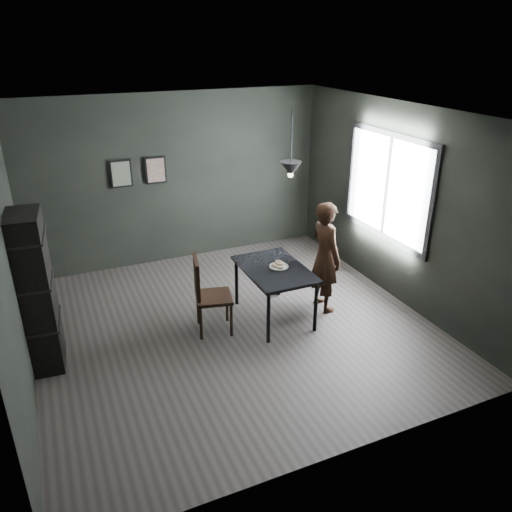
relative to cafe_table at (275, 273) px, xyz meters
name	(u,v)px	position (x,y,z in m)	size (l,w,h in m)	color
ground	(234,326)	(-0.60, 0.00, -0.67)	(5.00, 5.00, 0.00)	#36312F
back_wall	(177,179)	(-0.60, 2.50, 0.73)	(5.00, 0.10, 2.80)	black
ceiling	(229,113)	(-0.60, 0.00, 2.13)	(5.00, 5.00, 0.02)	silver
window_assembly	(387,187)	(1.87, 0.20, 0.93)	(0.04, 1.96, 1.56)	white
cafe_table	(275,273)	(0.00, 0.00, 0.00)	(0.80, 1.20, 0.75)	black
white_plate	(279,267)	(0.06, -0.01, 0.08)	(0.23, 0.23, 0.01)	silver
donut_pile	(279,265)	(0.06, -0.01, 0.12)	(0.19, 0.19, 0.09)	beige
woman	(325,257)	(0.75, -0.04, 0.12)	(0.58, 0.38, 1.59)	black
wood_chair	(206,290)	(-0.96, 0.04, -0.07)	(0.54, 0.54, 1.05)	black
shelf_unit	(36,293)	(-2.92, 0.14, 0.27)	(0.36, 0.63, 1.89)	black
pendant_lamp	(291,169)	(0.25, 0.10, 1.38)	(0.28, 0.28, 0.86)	black
framed_print_left	(121,174)	(-1.50, 2.47, 0.93)	(0.34, 0.04, 0.44)	black
framed_print_right	(156,170)	(-0.95, 2.47, 0.93)	(0.34, 0.04, 0.44)	black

